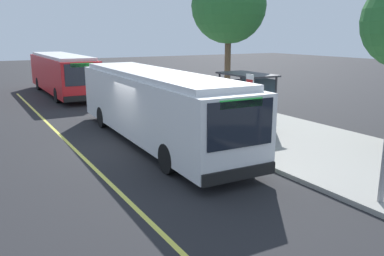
% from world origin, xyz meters
% --- Properties ---
extents(ground_plane, '(120.00, 120.00, 0.00)m').
position_xyz_m(ground_plane, '(0.00, 0.00, 0.00)').
color(ground_plane, '#232326').
extents(sidewalk_curb, '(44.00, 6.40, 0.15)m').
position_xyz_m(sidewalk_curb, '(0.00, 6.00, 0.07)').
color(sidewalk_curb, gray).
rests_on(sidewalk_curb, ground_plane).
extents(lane_stripe_center, '(36.00, 0.14, 0.01)m').
position_xyz_m(lane_stripe_center, '(0.00, -2.20, 0.00)').
color(lane_stripe_center, '#E0D64C').
rests_on(lane_stripe_center, ground_plane).
extents(transit_bus_main, '(12.43, 2.93, 2.95)m').
position_xyz_m(transit_bus_main, '(-0.03, 1.01, 1.62)').
color(transit_bus_main, white).
rests_on(transit_bus_main, ground_plane).
extents(transit_bus_second, '(11.82, 2.65, 2.95)m').
position_xyz_m(transit_bus_second, '(-15.75, 0.77, 1.62)').
color(transit_bus_second, red).
rests_on(transit_bus_second, ground_plane).
extents(bus_shelter, '(2.90, 1.60, 2.48)m').
position_xyz_m(bus_shelter, '(-0.28, 5.96, 1.92)').
color(bus_shelter, '#333338').
rests_on(bus_shelter, sidewalk_curb).
extents(waiting_bench, '(1.60, 0.48, 0.95)m').
position_xyz_m(waiting_bench, '(-0.11, 5.86, 0.63)').
color(waiting_bench, brown).
rests_on(waiting_bench, sidewalk_curb).
extents(route_sign_post, '(0.44, 0.08, 2.80)m').
position_xyz_m(route_sign_post, '(2.71, 3.78, 1.96)').
color(route_sign_post, '#333338').
rests_on(route_sign_post, sidewalk_curb).
extents(pedestrian_commuter, '(0.24, 0.40, 1.69)m').
position_xyz_m(pedestrian_commuter, '(-2.05, 3.92, 1.12)').
color(pedestrian_commuter, '#282D47').
rests_on(pedestrian_commuter, sidewalk_curb).
extents(street_tree_near_shelter, '(4.32, 4.32, 8.03)m').
position_xyz_m(street_tree_near_shelter, '(-4.90, 8.07, 5.99)').
color(street_tree_near_shelter, brown).
rests_on(street_tree_near_shelter, sidewalk_curb).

